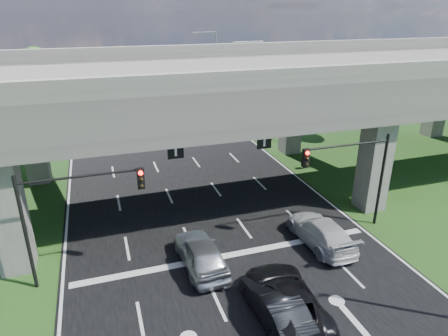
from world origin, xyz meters
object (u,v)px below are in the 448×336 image
signal_right (354,167)px  car_dark (275,305)px  streetlight_beyond (213,61)px  car_trailing (286,298)px  signal_left (71,206)px  streetlight_far (258,80)px  car_white (321,232)px  car_silver (201,253)px

signal_right → car_dark: (-7.52, -5.69, -3.39)m
streetlight_beyond → car_trailing: bearing=-102.4°
signal_left → streetlight_far: (17.92, 20.06, 1.66)m
car_white → car_trailing: size_ratio=0.96×
signal_right → car_white: 4.26m
car_white → signal_right: bearing=-159.6°
car_trailing → signal_left: bearing=-28.1°
car_dark → streetlight_beyond: bearing=-105.1°
signal_right → signal_left: size_ratio=1.00×
signal_right → car_dark: signal_right is taller
signal_left → car_white: (13.22, -0.94, -3.38)m
signal_right → streetlight_far: streetlight_far is taller
signal_left → streetlight_beyond: 40.30m
car_trailing → car_dark: bearing=25.0°
signal_left → car_white: 13.68m
car_white → signal_left: bearing=-4.9°
signal_left → streetlight_far: size_ratio=0.60×
streetlight_far → car_dark: size_ratio=2.16×
signal_right → streetlight_beyond: (2.27, 36.06, 1.66)m
car_white → streetlight_beyond: bearing=-98.0°
car_silver → car_dark: size_ratio=1.07×
signal_right → streetlight_beyond: bearing=86.4°
car_trailing → car_silver: bearing=-54.8°
car_trailing → streetlight_far: bearing=-106.1°
streetlight_far → car_dark: bearing=-110.8°
signal_right → car_white: signal_right is taller
signal_right → car_white: size_ratio=1.12×
car_silver → car_dark: bearing=112.0°
streetlight_far → streetlight_beyond: size_ratio=1.00×
signal_left → streetlight_beyond: size_ratio=0.60×
signal_right → streetlight_far: size_ratio=0.60×
signal_left → streetlight_far: 26.95m
streetlight_far → streetlight_beyond: same height
signal_left → streetlight_beyond: streetlight_beyond is taller
car_dark → car_trailing: size_ratio=0.83×
signal_left → car_dark: 10.49m
car_white → car_trailing: same height
streetlight_beyond → car_trailing: 42.79m
streetlight_beyond → car_dark: 43.18m
signal_left → car_white: signal_left is taller
streetlight_beyond → car_white: size_ratio=1.87×
signal_right → streetlight_far: (2.27, 20.06, 1.66)m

